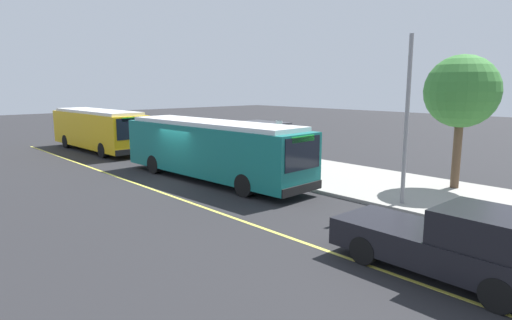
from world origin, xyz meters
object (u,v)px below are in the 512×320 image
(route_sign_post, at_px, (279,140))
(pedestrian_commuter, at_px, (252,151))
(transit_bus_second, at_px, (98,129))
(pickup_truck, at_px, (451,244))
(transit_bus_main, at_px, (212,148))
(waiting_bench, at_px, (263,155))

(route_sign_post, height_order, pedestrian_commuter, route_sign_post)
(transit_bus_second, distance_m, pickup_truck, 26.44)
(pickup_truck, height_order, route_sign_post, route_sign_post)
(pedestrian_commuter, bearing_deg, transit_bus_main, -82.85)
(transit_bus_main, height_order, transit_bus_second, same)
(waiting_bench, xyz_separation_m, route_sign_post, (3.00, -1.72, 1.32))
(transit_bus_main, relative_size, route_sign_post, 4.17)
(transit_bus_main, distance_m, route_sign_post, 3.40)
(pedestrian_commuter, bearing_deg, route_sign_post, -4.75)
(transit_bus_second, distance_m, waiting_bench, 13.25)
(pickup_truck, bearing_deg, transit_bus_main, 169.71)
(transit_bus_main, relative_size, transit_bus_second, 1.12)
(pickup_truck, height_order, pedestrian_commuter, pickup_truck)
(pickup_truck, height_order, waiting_bench, pickup_truck)
(transit_bus_second, height_order, pickup_truck, transit_bus_second)
(transit_bus_second, relative_size, route_sign_post, 3.74)
(transit_bus_second, xyz_separation_m, waiting_bench, (12.35, 4.70, -0.98))
(pickup_truck, distance_m, pedestrian_commuter, 14.30)
(transit_bus_main, relative_size, waiting_bench, 7.31)
(pickup_truck, xyz_separation_m, waiting_bench, (-13.99, 6.85, -0.22))
(transit_bus_main, xyz_separation_m, route_sign_post, (1.91, 2.79, 0.34))
(transit_bus_second, height_order, pedestrian_commuter, transit_bus_second)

